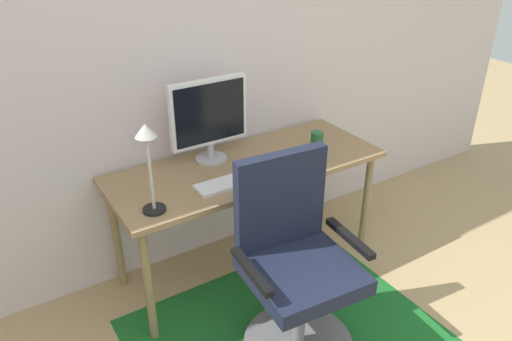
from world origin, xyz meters
The scene contains 10 objects.
wall_back centered at (0.00, 2.20, 1.30)m, with size 6.00×0.10×2.60m, color silver.
area_rug centered at (0.27, 1.22, 0.00)m, with size 1.49×1.18×0.01m, color #1A6225.
desk centered at (0.40, 1.83, 0.63)m, with size 1.56×0.61×0.70m.
monitor centered at (0.26, 1.99, 0.97)m, with size 0.46×0.18×0.47m.
keyboard centered at (0.24, 1.68, 0.71)m, with size 0.43×0.13×0.02m, color white.
computer_mouse centered at (0.52, 1.72, 0.72)m, with size 0.06×0.10×0.03m, color black.
coffee_cup centered at (0.86, 1.78, 0.76)m, with size 0.07×0.07×0.11m, color #215F33.
cell_phone centered at (0.69, 1.75, 0.71)m, with size 0.07×0.14×0.01m, color black.
desk_lamp centered at (-0.22, 1.65, 1.01)m, with size 0.11×0.11×0.44m.
office_chair centered at (0.27, 1.18, 0.42)m, with size 0.59×0.55×1.01m.
Camera 1 is at (-0.86, -0.27, 1.96)m, focal length 34.54 mm.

